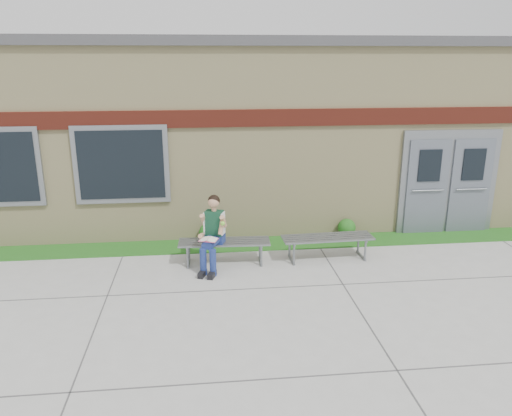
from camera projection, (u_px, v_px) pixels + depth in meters
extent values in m
plane|color=#9E9E99|center=(291.00, 301.00, 8.08)|extent=(80.00, 80.00, 0.00)
cube|color=#205416|center=(270.00, 243.00, 10.55)|extent=(16.00, 0.80, 0.02)
cube|color=beige|center=(253.00, 127.00, 13.21)|extent=(16.00, 6.00, 4.00)
cube|color=#3F3F42|center=(253.00, 44.00, 12.60)|extent=(16.20, 6.20, 0.20)
cube|color=maroon|center=(268.00, 118.00, 10.15)|extent=(16.00, 0.06, 0.35)
cube|color=slate|center=(122.00, 165.00, 10.10)|extent=(1.90, 0.08, 1.60)
cube|color=black|center=(121.00, 165.00, 10.06)|extent=(1.70, 0.04, 1.40)
cube|color=slate|center=(448.00, 182.00, 10.98)|extent=(2.20, 0.08, 2.30)
cube|color=slate|center=(427.00, 188.00, 10.91)|extent=(0.92, 0.06, 2.10)
cube|color=slate|center=(470.00, 186.00, 11.01)|extent=(0.92, 0.06, 2.10)
cube|color=slate|center=(224.00, 242.00, 9.45)|extent=(1.74, 0.55, 0.03)
cube|color=slate|center=(188.00, 255.00, 9.44)|extent=(0.06, 0.48, 0.39)
cube|color=slate|center=(260.00, 252.00, 9.59)|extent=(0.06, 0.48, 0.39)
cube|color=slate|center=(328.00, 237.00, 9.65)|extent=(1.78, 0.56, 0.03)
cube|color=slate|center=(291.00, 250.00, 9.65)|extent=(0.06, 0.49, 0.40)
cube|color=slate|center=(362.00, 248.00, 9.79)|extent=(0.06, 0.49, 0.40)
cube|color=navy|center=(215.00, 238.00, 9.36)|extent=(0.40, 0.34, 0.16)
cube|color=#0E331E|center=(214.00, 223.00, 9.25)|extent=(0.37, 0.30, 0.46)
sphere|color=tan|center=(214.00, 202.00, 9.12)|extent=(0.27, 0.27, 0.21)
sphere|color=black|center=(214.00, 201.00, 9.13)|extent=(0.28, 0.28, 0.22)
cylinder|color=navy|center=(206.00, 242.00, 9.12)|extent=(0.28, 0.45, 0.15)
cylinder|color=navy|center=(215.00, 242.00, 9.09)|extent=(0.28, 0.45, 0.15)
cylinder|color=navy|center=(203.00, 262.00, 8.98)|extent=(0.12, 0.12, 0.50)
cylinder|color=navy|center=(213.00, 263.00, 8.94)|extent=(0.12, 0.12, 0.50)
cube|color=black|center=(202.00, 274.00, 8.97)|extent=(0.18, 0.28, 0.10)
cube|color=black|center=(212.00, 275.00, 8.93)|extent=(0.18, 0.28, 0.10)
cylinder|color=tan|center=(203.00, 220.00, 9.21)|extent=(0.16, 0.24, 0.27)
cylinder|color=tan|center=(223.00, 221.00, 9.13)|extent=(0.16, 0.24, 0.27)
cube|color=white|center=(209.00, 239.00, 8.96)|extent=(0.37, 0.31, 0.02)
cube|color=#D9517E|center=(209.00, 240.00, 8.97)|extent=(0.37, 0.32, 0.01)
sphere|color=#78CD36|center=(223.00, 223.00, 8.99)|extent=(0.08, 0.08, 0.08)
sphere|color=#205416|center=(208.00, 232.00, 10.60)|extent=(0.39, 0.39, 0.39)
sphere|color=#205416|center=(347.00, 227.00, 10.91)|extent=(0.39, 0.39, 0.39)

